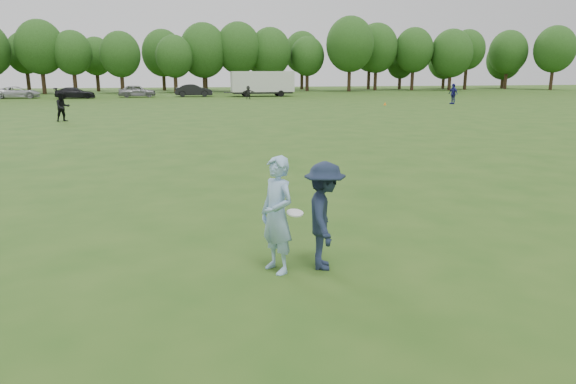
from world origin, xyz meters
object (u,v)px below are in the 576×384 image
object	(u,v)px
car_c	(18,92)
car_d	(75,93)
player_far_b	(453,94)
thrower	(277,215)
car_f	(194,91)
field_cone	(385,104)
cargo_trailer	(262,83)
defender	(324,216)
car_e	(137,91)
player_far_a	(62,107)
player_far_d	(248,92)

from	to	relation	value
car_c	car_d	xyz separation A→B (m)	(6.83, -1.81, -0.04)
player_far_b	car_c	xyz separation A→B (m)	(-45.76, 20.92, -0.30)
thrower	car_f	size ratio (longest dim) A/B	0.41
field_cone	cargo_trailer	xyz separation A→B (m)	(-8.73, 19.83, 1.63)
thrower	car_c	distance (m)	63.76
field_cone	defender	bearing A→B (deg)	-114.07
car_e	car_f	bearing A→B (deg)	-91.04
player_far_b	car_d	world-z (taller)	player_far_b
defender	car_e	size ratio (longest dim) A/B	0.40
player_far_a	player_far_d	distance (m)	29.31
defender	car_e	distance (m)	60.66
car_c	player_far_b	bearing A→B (deg)	-121.13
thrower	car_f	xyz separation A→B (m)	(0.88, 60.34, -0.18)
car_d	car_e	size ratio (longest dim) A/B	1.00
player_far_a	car_d	xyz separation A→B (m)	(-4.49, 30.35, -0.28)
player_far_a	car_f	distance (m)	33.40
player_far_b	car_c	size ratio (longest dim) A/B	0.40
player_far_a	car_f	world-z (taller)	player_far_a
defender	player_far_d	world-z (taller)	defender
defender	car_d	world-z (taller)	defender
thrower	car_f	bearing A→B (deg)	153.42
player_far_a	car_d	distance (m)	30.68
defender	car_d	xyz separation A→B (m)	(-14.03, 58.72, -0.24)
car_c	car_d	size ratio (longest dim) A/B	1.11
field_cone	car_e	bearing A→B (deg)	139.51
car_f	thrower	bearing A→B (deg)	-178.52
player_far_b	defender	bearing A→B (deg)	-44.36
thrower	cargo_trailer	world-z (taller)	cargo_trailer
cargo_trailer	field_cone	bearing A→B (deg)	-66.23
player_far_b	field_cone	distance (m)	7.39
car_c	cargo_trailer	size ratio (longest dim) A/B	0.56
player_far_d	car_f	xyz separation A→B (m)	(-6.06, 7.22, 0.01)
car_f	player_far_b	bearing A→B (deg)	-127.57
defender	cargo_trailer	size ratio (longest dim) A/B	0.20
player_far_b	cargo_trailer	size ratio (longest dim) A/B	0.22
player_far_b	cargo_trailer	world-z (taller)	cargo_trailer
car_d	player_far_a	bearing A→B (deg)	-177.23
defender	player_far_b	size ratio (longest dim) A/B	0.90
defender	player_far_d	size ratio (longest dim) A/B	1.17
car_c	car_f	bearing A→B (deg)	-97.06
car_e	field_cone	world-z (taller)	car_e
player_far_d	car_e	distance (m)	14.91
player_far_b	car_f	world-z (taller)	player_far_b
car_f	cargo_trailer	size ratio (longest dim) A/B	0.53
car_d	car_e	bearing A→B (deg)	-83.36
defender	field_cone	xyz separation A→B (m)	(17.57, 39.33, -0.76)
defender	car_d	bearing A→B (deg)	27.05
player_far_a	player_far_b	size ratio (longest dim) A/B	0.94
car_e	field_cone	distance (m)	32.24
car_c	player_far_d	bearing A→B (deg)	-111.90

